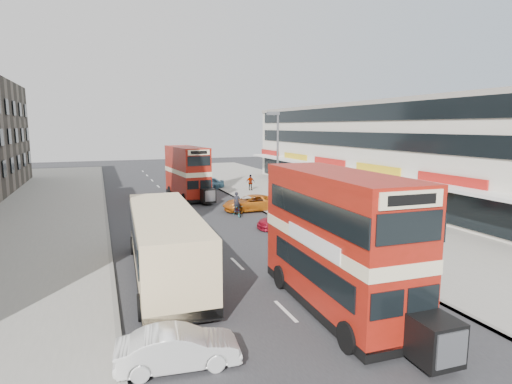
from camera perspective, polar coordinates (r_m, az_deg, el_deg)
name	(u,v)px	position (r m, az deg, el deg)	size (l,w,h in m)	color
ground	(310,335)	(15.11, 7.40, -18.82)	(160.00, 160.00, 0.00)	#28282B
road_surface	(190,217)	(33.14, -9.05, -3.39)	(12.00, 90.00, 0.01)	#28282B
pavement_right	(324,206)	(37.35, 9.29, -1.89)	(12.00, 90.00, 0.15)	gray
pavement_left	(15,229)	(32.98, -29.98, -4.43)	(12.00, 90.00, 0.15)	gray
kerb_left	(107,222)	(32.51, -19.67, -3.92)	(0.20, 90.00, 0.16)	gray
kerb_right	(262,211)	(34.82, 0.83, -2.56)	(0.20, 90.00, 0.16)	gray
commercial_row	(387,150)	(42.88, 17.39, 5.43)	(9.90, 46.20, 9.30)	beige
street_lamp	(277,156)	(32.51, 2.84, 4.99)	(1.00, 0.20, 8.12)	slate
bus_main	(338,241)	(16.27, 11.06, -6.55)	(2.85, 9.45, 5.16)	black
bus_second	(187,172)	(41.49, -9.34, 2.68)	(3.17, 8.95, 4.89)	black
coach	(165,242)	(19.99, -12.25, -6.61)	(3.31, 11.18, 2.93)	black
car_left_front	(178,348)	(13.27, -10.55, -20.20)	(1.26, 3.60, 1.19)	white
car_right_a	(286,220)	(29.17, 4.10, -3.79)	(1.68, 4.14, 1.20)	#A21024
car_right_b	(251,203)	(34.98, -0.64, -1.52)	(2.22, 4.82, 1.34)	#CD6714
car_right_c	(207,183)	(47.58, -6.72, 1.20)	(1.56, 3.88, 1.32)	#5893B0
pedestrian_near	(320,216)	(28.37, 8.76, -3.25)	(0.69, 0.46, 1.86)	gray
pedestrian_far	(250,182)	(45.39, -0.78, 1.32)	(1.00, 0.42, 1.71)	gray
cyclist	(237,208)	(32.95, -2.60, -2.23)	(0.70, 1.69, 1.93)	gray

